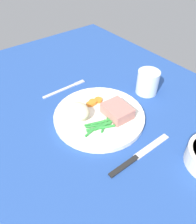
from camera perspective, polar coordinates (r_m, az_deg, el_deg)
dining_table at (r=68.29cm, az=-1.04°, el=-0.95°), size 120.00×90.00×2.00cm
dinner_plate at (r=65.36cm, az=0.00°, el=-1.17°), size 26.99×26.99×1.60cm
meat_portion at (r=63.76cm, az=5.03°, el=0.29°), size 8.59×6.97×3.34cm
mashed_potatoes at (r=62.75cm, az=-4.87°, el=0.18°), size 7.04×5.57×4.47cm
carrot_slices at (r=68.55cm, az=-0.98°, el=2.66°), size 2.58×5.53×1.08cm
green_beans at (r=61.13cm, az=0.65°, el=-3.44°), size 5.89×10.65×0.86cm
fork at (r=78.05cm, az=-8.78°, el=5.94°), size 1.44×16.60×0.40cm
knife at (r=57.52cm, az=10.63°, el=-11.03°), size 1.70×20.50×0.64cm
water_glass at (r=76.00cm, az=12.72°, el=7.21°), size 7.29×7.29×8.06cm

